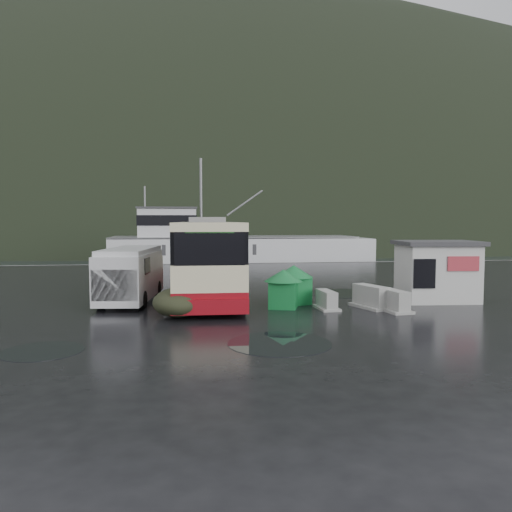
{
  "coord_description": "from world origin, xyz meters",
  "views": [
    {
      "loc": [
        -0.69,
        -19.86,
        3.39
      ],
      "look_at": [
        2.45,
        4.07,
        1.7
      ],
      "focal_mm": 35.0,
      "sensor_mm": 36.0,
      "label": 1
    }
  ],
  "objects": [
    {
      "name": "fishing_trawler",
      "position": [
        3.34,
        26.73,
        0.0
      ],
      "size": [
        26.53,
        6.06,
        10.59
      ],
      "primitive_type": null,
      "rotation": [
        0.0,
        0.0,
        0.01
      ],
      "color": "silver",
      "rests_on": "ground"
    },
    {
      "name": "puddles",
      "position": [
        0.89,
        -3.62,
        0.0
      ],
      "size": [
        15.26,
        14.04,
        0.01
      ],
      "color": "black",
      "rests_on": "ground"
    },
    {
      "name": "waste_bin_left",
      "position": [
        2.88,
        -0.84,
        0.0
      ],
      "size": [
        1.36,
        1.36,
        1.51
      ],
      "primitive_type": null,
      "rotation": [
        0.0,
        0.0,
        -0.31
      ],
      "color": "#147334",
      "rests_on": "ground"
    },
    {
      "name": "ticket_kiosk",
      "position": [
        9.66,
        0.0,
        0.0
      ],
      "size": [
        3.44,
        2.71,
        2.56
      ],
      "primitive_type": null,
      "rotation": [
        0.0,
        0.0,
        -0.07
      ],
      "color": "silver",
      "rests_on": "ground"
    },
    {
      "name": "coach_bus",
      "position": [
        0.07,
        3.32,
        0.0
      ],
      "size": [
        3.42,
        12.79,
        3.6
      ],
      "primitive_type": null,
      "rotation": [
        0.0,
        0.0,
        -0.02
      ],
      "color": "beige",
      "rests_on": "ground"
    },
    {
      "name": "harbor_water",
      "position": [
        0.0,
        110.0,
        0.0
      ],
      "size": [
        300.0,
        180.0,
        0.02
      ],
      "primitive_type": "cube",
      "color": "black",
      "rests_on": "ground"
    },
    {
      "name": "headland",
      "position": [
        10.0,
        250.0,
        0.0
      ],
      "size": [
        780.0,
        540.0,
        570.0
      ],
      "primitive_type": "ellipsoid",
      "color": "black",
      "rests_on": "ground"
    },
    {
      "name": "dome_tent",
      "position": [
        -1.14,
        -2.02,
        0.0
      ],
      "size": [
        1.85,
        2.58,
        1.01
      ],
      "primitive_type": null,
      "rotation": [
        0.0,
        0.0,
        -0.0
      ],
      "color": "#282B1A",
      "rests_on": "ground"
    },
    {
      "name": "ground",
      "position": [
        0.0,
        0.0,
        0.0
      ],
      "size": [
        160.0,
        160.0,
        0.0
      ],
      "primitive_type": "plane",
      "color": "black",
      "rests_on": "ground"
    },
    {
      "name": "jersey_barrier_b",
      "position": [
        6.28,
        -1.27,
        0.0
      ],
      "size": [
        1.39,
        1.95,
        0.88
      ],
      "primitive_type": null,
      "rotation": [
        0.0,
        0.0,
        0.32
      ],
      "color": "#999993",
      "rests_on": "ground"
    },
    {
      "name": "white_van",
      "position": [
        -3.2,
        1.48,
        0.0
      ],
      "size": [
        2.49,
        5.66,
        2.29
      ],
      "primitive_type": null,
      "rotation": [
        0.0,
        0.0,
        -0.11
      ],
      "color": "silver",
      "rests_on": "ground"
    },
    {
      "name": "waste_bin_right",
      "position": [
        3.47,
        0.02,
        0.0
      ],
      "size": [
        1.48,
        1.48,
        1.6
      ],
      "primitive_type": null,
      "rotation": [
        0.0,
        0.0,
        0.38
      ],
      "color": "#147334",
      "rests_on": "ground"
    },
    {
      "name": "quay_edge",
      "position": [
        0.0,
        20.0,
        0.0
      ],
      "size": [
        160.0,
        0.6,
        1.5
      ],
      "primitive_type": "cube",
      "color": "#999993",
      "rests_on": "ground"
    },
    {
      "name": "jersey_barrier_c",
      "position": [
        6.87,
        -2.11,
        0.0
      ],
      "size": [
        1.03,
        1.72,
        0.81
      ],
      "primitive_type": null,
      "rotation": [
        0.0,
        0.0,
        0.14
      ],
      "color": "#999993",
      "rests_on": "ground"
    },
    {
      "name": "jersey_barrier_a",
      "position": [
        4.49,
        -1.3,
        0.0
      ],
      "size": [
        0.81,
        1.48,
        0.72
      ],
      "primitive_type": null,
      "rotation": [
        0.0,
        0.0,
        0.07
      ],
      "color": "#999993",
      "rests_on": "ground"
    }
  ]
}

